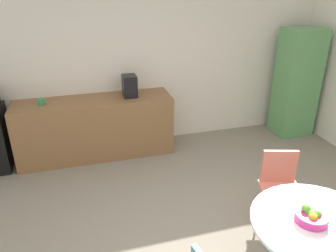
{
  "coord_description": "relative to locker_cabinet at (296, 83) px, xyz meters",
  "views": [
    {
      "loc": [
        -0.99,
        -1.98,
        2.52
      ],
      "look_at": [
        -0.04,
        1.35,
        0.95
      ],
      "focal_mm": 35.27,
      "sensor_mm": 36.0,
      "label": 1
    }
  ],
  "objects": [
    {
      "name": "counter_block",
      "position": [
        -3.35,
        0.1,
        -0.45
      ],
      "size": [
        2.28,
        0.6,
        0.9
      ],
      "primitive_type": "cube",
      "color": "brown",
      "rests_on": "ground_plane"
    },
    {
      "name": "round_table",
      "position": [
        -1.83,
        -2.9,
        -0.28
      ],
      "size": [
        1.08,
        1.08,
        0.76
      ],
      "color": "silver",
      "rests_on": "ground_plane"
    },
    {
      "name": "mug_white",
      "position": [
        -4.05,
        0.08,
        0.05
      ],
      "size": [
        0.13,
        0.08,
        0.09
      ],
      "color": "#338C59",
      "rests_on": "counter_block"
    },
    {
      "name": "coffee_maker",
      "position": [
        -2.8,
        0.1,
        0.16
      ],
      "size": [
        0.2,
        0.24,
        0.32
      ],
      "primitive_type": "cube",
      "color": "black",
      "rests_on": "counter_block"
    },
    {
      "name": "locker_cabinet",
      "position": [
        0.0,
        0.0,
        0.0
      ],
      "size": [
        0.6,
        0.5,
        1.8
      ],
      "primitive_type": "cube",
      "color": "#599959",
      "rests_on": "ground_plane"
    },
    {
      "name": "chair_coral",
      "position": [
        -1.55,
        -1.98,
        -0.38
      ],
      "size": [
        0.52,
        0.52,
        0.83
      ],
      "color": "silver",
      "rests_on": "ground_plane"
    },
    {
      "name": "wall_back",
      "position": [
        -2.55,
        0.45,
        0.4
      ],
      "size": [
        6.0,
        0.1,
        2.6
      ],
      "primitive_type": "cube",
      "color": "silver",
      "rests_on": "ground_plane"
    },
    {
      "name": "fruit_bowl",
      "position": [
        -1.89,
        -2.86,
        -0.09
      ],
      "size": [
        0.26,
        0.26,
        0.13
      ],
      "color": "#D8338C",
      "rests_on": "round_table"
    }
  ]
}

